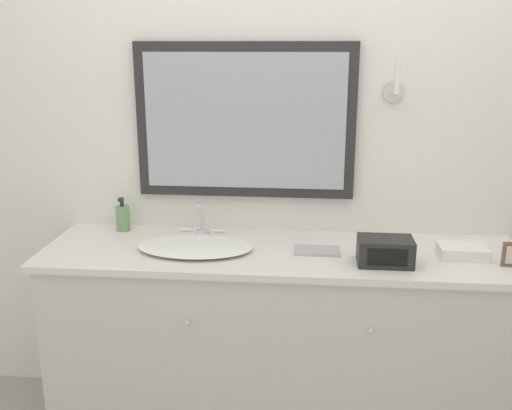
# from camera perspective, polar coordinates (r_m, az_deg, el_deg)

# --- Properties ---
(wall_back) EXTENTS (8.00, 0.18, 2.55)m
(wall_back) POSITION_cam_1_polar(r_m,az_deg,el_deg) (2.66, 2.94, 5.78)
(wall_back) COLOR white
(wall_back) RESTS_ON ground_plane
(vanity_counter) EXTENTS (2.07, 0.58, 0.89)m
(vanity_counter) POSITION_cam_1_polar(r_m,az_deg,el_deg) (2.65, 2.47, -13.53)
(vanity_counter) COLOR beige
(vanity_counter) RESTS_ON ground_plane
(sink_basin) EXTENTS (0.50, 0.36, 0.17)m
(sink_basin) POSITION_cam_1_polar(r_m,az_deg,el_deg) (2.48, -6.07, -4.01)
(sink_basin) COLOR white
(sink_basin) RESTS_ON vanity_counter
(soap_bottle) EXTENTS (0.06, 0.06, 0.16)m
(soap_bottle) POSITION_cam_1_polar(r_m,az_deg,el_deg) (2.77, -13.17, -1.22)
(soap_bottle) COLOR #709966
(soap_bottle) RESTS_ON vanity_counter
(appliance_box) EXTENTS (0.22, 0.14, 0.11)m
(appliance_box) POSITION_cam_1_polar(r_m,az_deg,el_deg) (2.35, 12.80, -4.54)
(appliance_box) COLOR black
(appliance_box) RESTS_ON vanity_counter
(hand_towel_near_sink) EXTENTS (0.20, 0.13, 0.05)m
(hand_towel_near_sink) POSITION_cam_1_polar(r_m,az_deg,el_deg) (2.53, 19.97, -4.38)
(hand_towel_near_sink) COLOR white
(hand_towel_near_sink) RESTS_ON vanity_counter
(metal_tray) EXTENTS (0.19, 0.12, 0.01)m
(metal_tray) POSITION_cam_1_polar(r_m,az_deg,el_deg) (2.45, 6.13, -4.56)
(metal_tray) COLOR #ADADB2
(metal_tray) RESTS_ON vanity_counter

